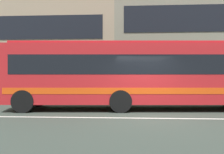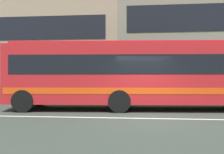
{
  "view_description": "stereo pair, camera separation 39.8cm",
  "coord_description": "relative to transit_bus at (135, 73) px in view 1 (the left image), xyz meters",
  "views": [
    {
      "loc": [
        -0.88,
        -9.04,
        1.55
      ],
      "look_at": [
        -1.61,
        2.89,
        1.58
      ],
      "focal_mm": 37.75,
      "sensor_mm": 36.0,
      "label": 1
    },
    {
      "loc": [
        -0.48,
        -9.01,
        1.55
      ],
      "look_at": [
        -1.61,
        2.89,
        1.58
      ],
      "focal_mm": 37.75,
      "sensor_mm": 36.0,
      "label": 2
    }
  ],
  "objects": [
    {
      "name": "transit_bus",
      "position": [
        0.0,
        0.0,
        0.0
      ],
      "size": [
        12.29,
        3.22,
        3.21
      ],
      "color": "red",
      "rests_on": "ground_plane"
    },
    {
      "name": "lane_centre_line",
      "position": [
        0.45,
        -2.54,
        -1.77
      ],
      "size": [
        60.0,
        0.16,
        0.01
      ],
      "primitive_type": "cube",
      "color": "silver",
      "rests_on": "ground_plane"
    },
    {
      "name": "hedge_row_far",
      "position": [
        -0.65,
        3.9,
        -1.25
      ],
      "size": [
        17.48,
        1.1,
        1.04
      ],
      "primitive_type": "cube",
      "color": "#316F2E",
      "rests_on": "ground_plane"
    },
    {
      "name": "apartment_block_left",
      "position": [
        -13.04,
        12.44,
        3.1
      ],
      "size": [
        23.27,
        10.5,
        9.74
      ],
      "color": "tan",
      "rests_on": "ground_plane"
    },
    {
      "name": "ground_plane",
      "position": [
        0.45,
        -2.54,
        -1.77
      ],
      "size": [
        160.0,
        160.0,
        0.0
      ],
      "primitive_type": "plane",
      "color": "#374139"
    },
    {
      "name": "apartment_block_right",
      "position": [
        8.16,
        12.44,
        3.58
      ],
      "size": [
        19.13,
        10.5,
        10.7
      ],
      "color": "gray",
      "rests_on": "ground_plane"
    }
  ]
}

